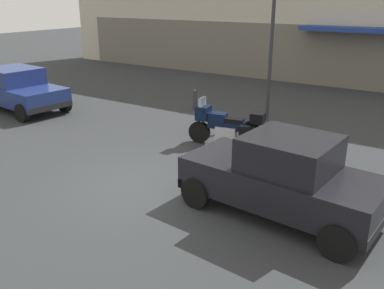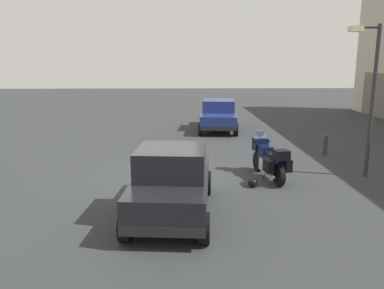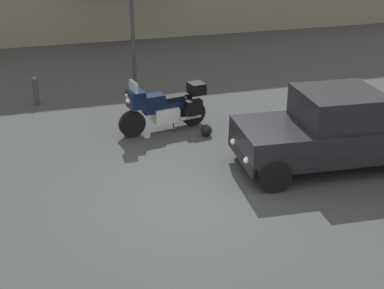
{
  "view_description": "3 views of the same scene",
  "coord_description": "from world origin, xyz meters",
  "px_view_note": "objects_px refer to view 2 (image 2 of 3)",
  "views": [
    {
      "loc": [
        5.61,
        -6.48,
        4.08
      ],
      "look_at": [
        0.74,
        0.92,
        0.9
      ],
      "focal_mm": 38.7,
      "sensor_mm": 36.0,
      "label": 1
    },
    {
      "loc": [
        11.53,
        0.76,
        3.53
      ],
      "look_at": [
        -0.06,
        1.09,
        1.0
      ],
      "focal_mm": 35.81,
      "sensor_mm": 36.0,
      "label": 2
    },
    {
      "loc": [
        -2.52,
        -7.9,
        4.88
      ],
      "look_at": [
        0.12,
        0.66,
        0.83
      ],
      "focal_mm": 47.96,
      "sensor_mm": 36.0,
      "label": 3
    }
  ],
  "objects_px": {
    "car_sedan_far": "(218,115)",
    "streetlamp_curbside": "(369,86)",
    "car_hatchback_near": "(172,182)",
    "helmet": "(253,183)",
    "motorcycle": "(269,159)",
    "bollard_curbside": "(325,144)"
  },
  "relations": [
    {
      "from": "helmet",
      "to": "bollard_curbside",
      "type": "distance_m",
      "value": 5.18
    },
    {
      "from": "motorcycle",
      "to": "helmet",
      "type": "bearing_deg",
      "value": 133.32
    },
    {
      "from": "bollard_curbside",
      "to": "streetlamp_curbside",
      "type": "bearing_deg",
      "value": 1.81
    },
    {
      "from": "helmet",
      "to": "car_sedan_far",
      "type": "relative_size",
      "value": 0.06
    },
    {
      "from": "car_sedan_far",
      "to": "bollard_curbside",
      "type": "xyz_separation_m",
      "value": [
        5.78,
        3.56,
        -0.36
      ]
    },
    {
      "from": "helmet",
      "to": "motorcycle",
      "type": "bearing_deg",
      "value": 143.37
    },
    {
      "from": "car_sedan_far",
      "to": "streetlamp_curbside",
      "type": "relative_size",
      "value": 1.02
    },
    {
      "from": "helmet",
      "to": "car_sedan_far",
      "type": "xyz_separation_m",
      "value": [
        -9.58,
        -0.07,
        0.64
      ]
    },
    {
      "from": "car_hatchback_near",
      "to": "bollard_curbside",
      "type": "height_order",
      "value": "car_hatchback_near"
    },
    {
      "from": "car_sedan_far",
      "to": "bollard_curbside",
      "type": "relative_size",
      "value": 5.9
    },
    {
      "from": "car_sedan_far",
      "to": "streetlamp_curbside",
      "type": "xyz_separation_m",
      "value": [
        8.61,
        3.65,
        2.03
      ]
    },
    {
      "from": "motorcycle",
      "to": "bollard_curbside",
      "type": "relative_size",
      "value": 2.83
    },
    {
      "from": "motorcycle",
      "to": "streetlamp_curbside",
      "type": "xyz_separation_m",
      "value": [
        -0.12,
        2.95,
        2.19
      ]
    },
    {
      "from": "motorcycle",
      "to": "car_hatchback_near",
      "type": "height_order",
      "value": "car_hatchback_near"
    },
    {
      "from": "streetlamp_curbside",
      "to": "car_hatchback_near",
      "type": "bearing_deg",
      "value": -63.56
    },
    {
      "from": "car_hatchback_near",
      "to": "streetlamp_curbside",
      "type": "distance_m",
      "value": 6.82
    },
    {
      "from": "car_sedan_far",
      "to": "bollard_curbside",
      "type": "distance_m",
      "value": 6.79
    },
    {
      "from": "car_sedan_far",
      "to": "bollard_curbside",
      "type": "bearing_deg",
      "value": -142.74
    },
    {
      "from": "car_hatchback_near",
      "to": "car_sedan_far",
      "type": "height_order",
      "value": "car_hatchback_near"
    },
    {
      "from": "streetlamp_curbside",
      "to": "bollard_curbside",
      "type": "xyz_separation_m",
      "value": [
        -2.84,
        -0.09,
        -2.39
      ]
    },
    {
      "from": "helmet",
      "to": "streetlamp_curbside",
      "type": "bearing_deg",
      "value": 105.17
    },
    {
      "from": "motorcycle",
      "to": "streetlamp_curbside",
      "type": "distance_m",
      "value": 3.68
    }
  ]
}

